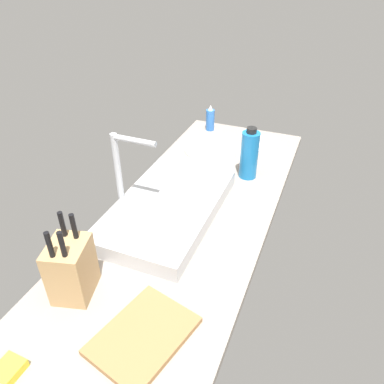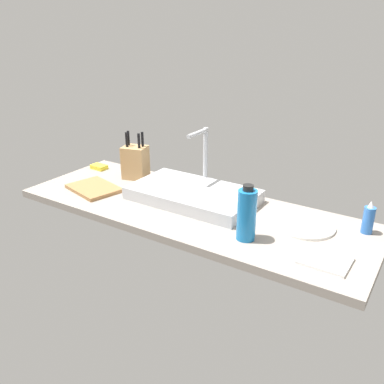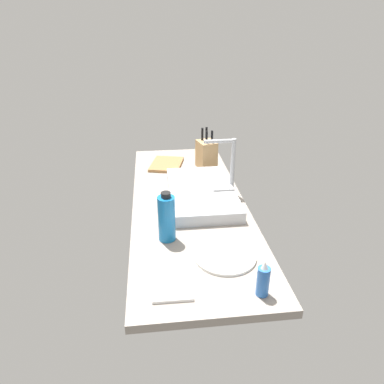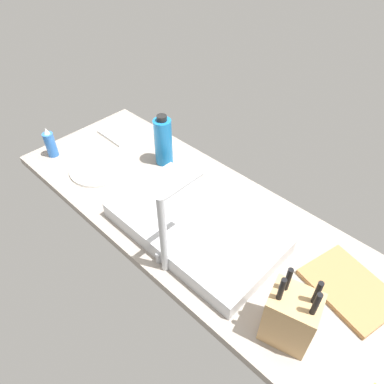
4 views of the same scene
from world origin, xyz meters
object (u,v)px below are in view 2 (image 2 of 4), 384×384
Objects in this scene: sink_basin at (193,195)px; soap_bottle at (368,219)px; faucet at (204,154)px; dish_sponge at (99,167)px; dish_towel at (325,260)px; water_bottle at (247,214)px; cutting_board at (94,188)px; knife_block at (135,162)px; dinner_plate at (304,225)px.

soap_bottle is at bearing 7.91° from sink_basin.
faucet is 69.92cm from dish_sponge.
faucet is 83.00cm from dish_towel.
water_bottle is 2.53× the size of dish_sponge.
faucet is at bearing 34.29° from cutting_board.
soap_bottle is (126.50, 26.91, 5.20)cm from cutting_board.
dish_towel is at bearing -16.54° from sink_basin.
water_bottle is at bearing -15.12° from dish_sponge.
cutting_board is 1.84× the size of soap_bottle.
faucet is at bearing -6.40° from knife_block.
knife_block is at bearing -179.30° from soap_bottle.
water_bottle is (41.23, -35.78, -8.24)cm from faucet.
sink_basin is 43.66cm from water_bottle.
cutting_board reaches higher than dish_towel.
faucet is 81.47cm from soap_bottle.
dinner_plate is 1.47× the size of dish_towel.
soap_bottle is (120.00, 1.47, -3.07)cm from knife_block.
dish_sponge reaches higher than dinner_plate.
soap_bottle is 0.56× the size of dinner_plate.
water_bottle is (-39.11, -31.21, 4.52)cm from soap_bottle.
water_bottle is at bearing -125.74° from dinner_plate.
faucet reaches higher than cutting_board.
dish_sponge is (-147.69, -1.87, -4.90)cm from soap_bottle.
knife_block is at bearing 75.68° from cutting_board.
faucet is 3.50× the size of dish_sponge.
dish_towel is at bearing -11.84° from dish_sponge.
faucet is 1.25× the size of dinner_plate.
faucet is at bearing 102.77° from sink_basin.
knife_block reaches higher than dish_towel.
sink_basin is at bearing -172.09° from soap_bottle.
soap_bottle reaches higher than dish_sponge.
dish_towel is 143.02cm from dish_sponge.
faucet reaches higher than sink_basin.
water_bottle is at bearing -2.82° from cutting_board.
cutting_board is 2.87× the size of dish_sponge.
sink_basin is 1.89× the size of faucet.
soap_bottle is at bearing 38.59° from water_bottle.
faucet is at bearing 139.05° from water_bottle.
dinner_plate is 125.07cm from dish_sponge.
faucet is 1.39× the size of water_bottle.
sink_basin is 77.68cm from soap_bottle.
water_bottle is at bearing -28.52° from sink_basin.
soap_bottle is at bearing 12.01° from cutting_board.
dish_towel is at bearing -103.87° from soap_bottle.
knife_block reaches higher than dinner_plate.
sink_basin is 4.24× the size of soap_bottle.
knife_block is 27.53cm from cutting_board.
dinner_plate is (97.20, -7.08, -8.57)cm from knife_block.
dish_sponge is (-124.89, 6.68, 0.60)cm from dinner_plate.
soap_bottle reaches higher than dish_towel.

